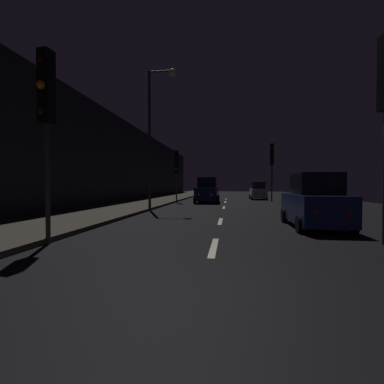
{
  "coord_description": "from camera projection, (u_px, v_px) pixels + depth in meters",
  "views": [
    {
      "loc": [
        0.38,
        -3.99,
        1.52
      ],
      "look_at": [
        -2.41,
        17.4,
        1.01
      ],
      "focal_mm": 26.93,
      "sensor_mm": 36.0,
      "label": 1
    }
  ],
  "objects": [
    {
      "name": "car_approaching_headlights",
      "position": [
        207.0,
        191.0,
        24.88
      ],
      "size": [
        2.0,
        4.34,
        2.18
      ],
      "rotation": [
        0.0,
        0.0,
        -1.57
      ],
      "color": "#141E51",
      "rests_on": "ground"
    },
    {
      "name": "ground",
      "position": [
        226.0,
        201.0,
        28.33
      ],
      "size": [
        25.39,
        84.0,
        0.02
      ],
      "primitive_type": "cube",
      "color": "black"
    },
    {
      "name": "building_facade_left",
      "position": [
        124.0,
        162.0,
        25.95
      ],
      "size": [
        0.8,
        63.0,
        7.19
      ],
      "primitive_type": "cube",
      "color": "black",
      "rests_on": "ground"
    },
    {
      "name": "traffic_light_near_left",
      "position": [
        46.0,
        103.0,
        7.37
      ],
      "size": [
        0.34,
        0.47,
        4.99
      ],
      "rotation": [
        0.0,
        0.0,
        -1.69
      ],
      "color": "#38383A",
      "rests_on": "ground"
    },
    {
      "name": "lane_centerline",
      "position": [
        224.0,
        208.0,
        19.12
      ],
      "size": [
        0.16,
        26.61,
        0.01
      ],
      "color": "beige",
      "rests_on": "ground"
    },
    {
      "name": "traffic_light_far_right",
      "position": [
        272.0,
        159.0,
        26.08
      ],
      "size": [
        0.38,
        0.48,
        5.28
      ],
      "rotation": [
        0.0,
        0.0,
        -1.81
      ],
      "color": "#38383A",
      "rests_on": "ground"
    },
    {
      "name": "traffic_light_far_left",
      "position": [
        176.0,
        165.0,
        24.95
      ],
      "size": [
        0.32,
        0.46,
        4.51
      ],
      "rotation": [
        0.0,
        0.0,
        -1.61
      ],
      "color": "#38383A",
      "rests_on": "ground"
    },
    {
      "name": "streetlamp_overhead",
      "position": [
        156.0,
        119.0,
        17.17
      ],
      "size": [
        1.7,
        0.44,
        8.41
      ],
      "color": "#2D2D30",
      "rests_on": "ground"
    },
    {
      "name": "car_parked_right_near",
      "position": [
        314.0,
        203.0,
        10.29
      ],
      "size": [
        1.79,
        3.87,
        1.95
      ],
      "rotation": [
        0.0,
        0.0,
        1.57
      ],
      "color": "#141E51",
      "rests_on": "ground"
    },
    {
      "name": "sidewalk_left",
      "position": [
        161.0,
        199.0,
        29.17
      ],
      "size": [
        4.4,
        84.0,
        0.15
      ],
      "primitive_type": "cube",
      "color": "#38332B",
      "rests_on": "ground"
    },
    {
      "name": "car_parked_right_far",
      "position": [
        258.0,
        191.0,
        30.64
      ],
      "size": [
        1.7,
        3.67,
        1.85
      ],
      "rotation": [
        0.0,
        0.0,
        1.57
      ],
      "color": "silver",
      "rests_on": "ground"
    }
  ]
}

